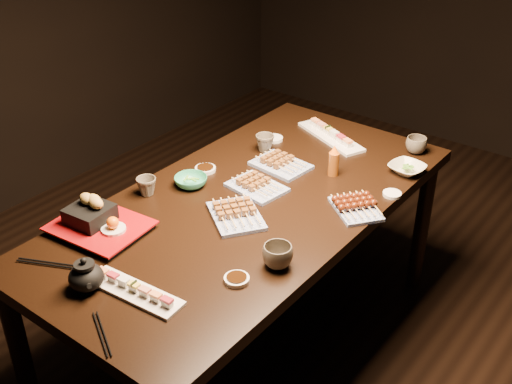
% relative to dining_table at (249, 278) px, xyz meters
% --- Properties ---
extents(ground, '(5.00, 5.00, 0.00)m').
position_rel_dining_table_xyz_m(ground, '(0.15, 0.02, -0.38)').
color(ground, black).
rests_on(ground, ground).
extents(dining_table, '(1.30, 1.96, 0.75)m').
position_rel_dining_table_xyz_m(dining_table, '(0.00, 0.00, 0.00)').
color(dining_table, black).
rests_on(dining_table, ground).
extents(sushi_platter_near, '(0.35, 0.12, 0.04)m').
position_rel_dining_table_xyz_m(sushi_platter_near, '(0.06, -0.65, 0.40)').
color(sushi_platter_near, white).
rests_on(sushi_platter_near, dining_table).
extents(sushi_platter_far, '(0.40, 0.25, 0.05)m').
position_rel_dining_table_xyz_m(sushi_platter_far, '(-0.05, 0.68, 0.40)').
color(sushi_platter_far, white).
rests_on(sushi_platter_far, dining_table).
extents(yakitori_plate_center, '(0.24, 0.19, 0.06)m').
position_rel_dining_table_xyz_m(yakitori_plate_center, '(-0.03, 0.10, 0.40)').
color(yakitori_plate_center, '#828EB6').
rests_on(yakitori_plate_center, dining_table).
extents(yakitori_plate_right, '(0.29, 0.28, 0.06)m').
position_rel_dining_table_xyz_m(yakitori_plate_right, '(0.04, -0.12, 0.41)').
color(yakitori_plate_right, '#828EB6').
rests_on(yakitori_plate_right, dining_table).
extents(yakitori_plate_left, '(0.25, 0.19, 0.06)m').
position_rel_dining_table_xyz_m(yakitori_plate_left, '(-0.07, 0.31, 0.40)').
color(yakitori_plate_left, '#828EB6').
rests_on(yakitori_plate_left, dining_table).
extents(tsukune_plate, '(0.25, 0.24, 0.05)m').
position_rel_dining_table_xyz_m(tsukune_plate, '(0.36, 0.20, 0.40)').
color(tsukune_plate, '#828EB6').
rests_on(tsukune_plate, dining_table).
extents(edamame_bowl_green, '(0.16, 0.16, 0.04)m').
position_rel_dining_table_xyz_m(edamame_bowl_green, '(-0.26, -0.05, 0.40)').
color(edamame_bowl_green, '#329B70').
rests_on(edamame_bowl_green, dining_table).
extents(edamame_bowl_cream, '(0.16, 0.16, 0.04)m').
position_rel_dining_table_xyz_m(edamame_bowl_cream, '(0.38, 0.59, 0.39)').
color(edamame_bowl_cream, beige).
rests_on(edamame_bowl_cream, dining_table).
extents(tempura_tray, '(0.35, 0.30, 0.12)m').
position_rel_dining_table_xyz_m(tempura_tray, '(-0.30, -0.48, 0.44)').
color(tempura_tray, black).
rests_on(tempura_tray, dining_table).
extents(teacup_near_left, '(0.08, 0.08, 0.07)m').
position_rel_dining_table_xyz_m(teacup_near_left, '(-0.35, -0.20, 0.41)').
color(teacup_near_left, '#51493E').
rests_on(teacup_near_left, dining_table).
extents(teacup_mid_right, '(0.12, 0.12, 0.08)m').
position_rel_dining_table_xyz_m(teacup_mid_right, '(0.33, -0.26, 0.42)').
color(teacup_mid_right, '#51493E').
rests_on(teacup_mid_right, dining_table).
extents(teacup_far_left, '(0.11, 0.11, 0.08)m').
position_rel_dining_table_xyz_m(teacup_far_left, '(-0.21, 0.39, 0.41)').
color(teacup_far_left, '#51493E').
rests_on(teacup_far_left, dining_table).
extents(teacup_far_right, '(0.11, 0.11, 0.07)m').
position_rel_dining_table_xyz_m(teacup_far_right, '(0.33, 0.78, 0.41)').
color(teacup_far_right, '#51493E').
rests_on(teacup_far_right, dining_table).
extents(teapot, '(0.18, 0.18, 0.11)m').
position_rel_dining_table_xyz_m(teapot, '(-0.08, -0.72, 0.43)').
color(teapot, black).
rests_on(teapot, dining_table).
extents(condiment_bottle, '(0.05, 0.05, 0.14)m').
position_rel_dining_table_xyz_m(condiment_bottle, '(0.15, 0.39, 0.44)').
color(condiment_bottle, brown).
rests_on(condiment_bottle, dining_table).
extents(sauce_dish_west, '(0.09, 0.09, 0.02)m').
position_rel_dining_table_xyz_m(sauce_dish_west, '(-0.30, 0.09, 0.38)').
color(sauce_dish_west, white).
rests_on(sauce_dish_west, dining_table).
extents(sauce_dish_east, '(0.08, 0.08, 0.01)m').
position_rel_dining_table_xyz_m(sauce_dish_east, '(0.42, 0.38, 0.38)').
color(sauce_dish_east, white).
rests_on(sauce_dish_east, dining_table).
extents(sauce_dish_se, '(0.11, 0.11, 0.01)m').
position_rel_dining_table_xyz_m(sauce_dish_se, '(0.27, -0.41, 0.38)').
color(sauce_dish_se, white).
rests_on(sauce_dish_se, dining_table).
extents(sauce_dish_nw, '(0.09, 0.09, 0.01)m').
position_rel_dining_table_xyz_m(sauce_dish_nw, '(-0.24, 0.50, 0.38)').
color(sauce_dish_nw, white).
rests_on(sauce_dish_nw, dining_table).
extents(chopsticks_near, '(0.23, 0.12, 0.01)m').
position_rel_dining_table_xyz_m(chopsticks_near, '(-0.27, -0.72, 0.38)').
color(chopsticks_near, black).
rests_on(chopsticks_near, dining_table).
extents(chopsticks_se, '(0.18, 0.11, 0.01)m').
position_rel_dining_table_xyz_m(chopsticks_se, '(0.12, -0.84, 0.38)').
color(chopsticks_se, black).
rests_on(chopsticks_se, dining_table).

